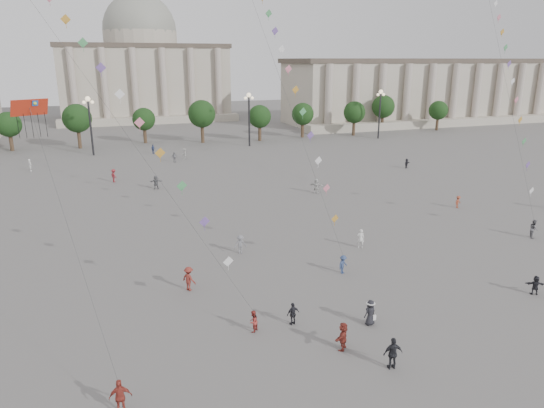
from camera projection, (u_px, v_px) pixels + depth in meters
name	position (u px, v px, depth m)	size (l,w,h in m)	color
ground	(339.00, 337.00, 30.71)	(360.00, 360.00, 0.00)	#585553
hall_east	(428.00, 91.00, 136.91)	(84.00, 26.22, 17.20)	#ABA28F
hall_central	(143.00, 69.00, 143.56)	(48.30, 34.30, 35.50)	#ABA28F
tree_row	(168.00, 118.00, 99.74)	(137.12, 5.12, 8.00)	#3D2F1E
lamp_post_mid_west	(89.00, 115.00, 87.21)	(2.00, 0.90, 10.65)	#262628
lamp_post_mid_east	(249.00, 110.00, 96.67)	(2.00, 0.90, 10.65)	#262628
lamp_post_far_east	(380.00, 105.00, 106.13)	(2.00, 0.90, 10.65)	#262628
person_crowd_0	(153.00, 149.00, 90.59)	(1.02, 0.42, 1.74)	navy
person_crowd_3	(535.00, 285.00, 36.16)	(1.38, 0.44, 1.49)	black
person_crowd_4	(185.00, 154.00, 85.56)	(1.78, 0.57, 1.92)	silver
person_crowd_6	(240.00, 244.00, 43.77)	(1.15, 0.66, 1.78)	slate
person_crowd_7	(316.00, 186.00, 63.74)	(1.79, 0.57, 1.93)	silver
person_crowd_8	(458.00, 202.00, 57.37)	(0.95, 0.55, 1.48)	#9C422A
person_crowd_9	(407.00, 163.00, 78.44)	(1.46, 0.46, 1.57)	black
person_crowd_10	(30.00, 165.00, 76.32)	(0.70, 0.46, 1.92)	silver
person_crowd_12	(156.00, 182.00, 65.73)	(1.74, 0.55, 1.88)	#5B5C60
person_crowd_13	(361.00, 238.00, 45.13)	(0.67, 0.44, 1.83)	silver
person_crowd_16	(174.00, 157.00, 82.85)	(1.05, 0.44, 1.79)	slate
person_crowd_17	(114.00, 176.00, 69.44)	(1.23, 0.71, 1.91)	maroon
person_crowd_18	(189.00, 279.00, 36.77)	(1.23, 0.71, 1.90)	maroon
tourist_0	(121.00, 397.00, 23.88)	(1.11, 0.46, 1.90)	#9A352A
tourist_1	(393.00, 353.00, 27.38)	(1.14, 0.47, 1.94)	black
tourist_2	(343.00, 336.00, 29.24)	(1.65, 0.53, 1.78)	maroon
tourist_4	(293.00, 314.00, 32.02)	(0.92, 0.38, 1.57)	black
kite_flyer_0	(253.00, 321.00, 31.17)	(0.72, 0.56, 1.48)	maroon
kite_flyer_1	(343.00, 264.00, 39.73)	(1.02, 0.58, 1.58)	navy
kite_flyer_2	(534.00, 229.00, 47.73)	(0.89, 0.70, 1.84)	slate
hat_person	(370.00, 312.00, 31.96)	(0.97, 0.75, 1.76)	black
dragon_kite	(32.00, 121.00, 30.00)	(2.98, 6.76, 17.74)	#AF2612
kite_train_east	(495.00, 9.00, 59.16)	(14.40, 31.16, 52.03)	#3F3F3F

